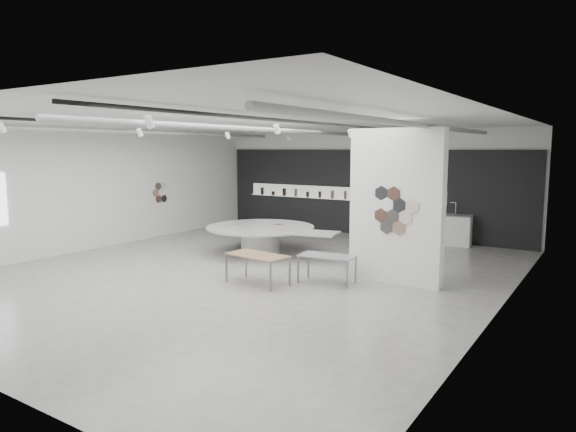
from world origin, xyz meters
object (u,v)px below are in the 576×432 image
Objects in this scene: partition_column at (396,207)px; sample_table_stone at (327,258)px; sample_table_wood at (257,257)px; display_island at (262,236)px; kitchen_counter at (444,229)px.

sample_table_stone is at bearing -145.07° from partition_column.
sample_table_wood is 1.14× the size of sample_table_stone.
display_island is 3.51m from sample_table_wood.
sample_table_stone is at bearing 34.42° from sample_table_wood.
sample_table_stone is 0.74× the size of kitchen_counter.
sample_table_wood is (1.97, -2.91, 0.10)m from display_island.
sample_table_stone is at bearing -42.20° from display_island.
kitchen_counter is at bearing 94.78° from partition_column.
sample_table_stone is (3.30, -1.99, 0.07)m from display_island.
kitchen_counter reaches higher than sample_table_stone.
sample_table_wood is 0.85× the size of kitchen_counter.
sample_table_stone is (-1.31, -0.91, -1.19)m from partition_column.
display_island is at bearing 124.06° from sample_table_wood.
partition_column is at bearing 34.67° from sample_table_wood.
display_island is at bearing 148.92° from sample_table_stone.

